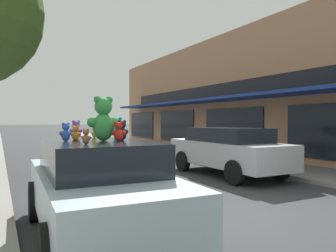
# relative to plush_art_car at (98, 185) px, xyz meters

# --- Properties ---
(ground_plane) EXTENTS (260.00, 260.00, 0.00)m
(ground_plane) POSITION_rel_plush_art_car_xyz_m (2.68, -0.44, -0.80)
(ground_plane) COLOR #333335
(storefront_row) EXTENTS (16.77, 28.85, 6.29)m
(storefront_row) POSITION_rel_plush_art_car_xyz_m (16.51, 8.02, 2.34)
(storefront_row) COLOR tan
(storefront_row) RESTS_ON ground_plane
(plush_art_car) EXTENTS (2.00, 4.24, 1.48)m
(plush_art_car) POSITION_rel_plush_art_car_xyz_m (0.00, 0.00, 0.00)
(plush_art_car) COLOR #ADC6D1
(plush_art_car) RESTS_ON ground_plane
(teddy_bear_giant) EXTENTS (0.53, 0.34, 0.70)m
(teddy_bear_giant) POSITION_rel_plush_art_car_xyz_m (0.09, 0.04, 1.02)
(teddy_bear_giant) COLOR green
(teddy_bear_giant) RESTS_ON plush_art_car
(teddy_bear_purple) EXTENTS (0.24, 0.16, 0.32)m
(teddy_bear_purple) POSITION_rel_plush_art_car_xyz_m (-0.16, 0.83, 0.84)
(teddy_bear_purple) COLOR purple
(teddy_bear_purple) RESTS_ON plush_art_car
(teddy_bear_blue) EXTENTS (0.22, 0.16, 0.29)m
(teddy_bear_blue) POSITION_rel_plush_art_car_xyz_m (-0.44, 0.23, 0.82)
(teddy_bear_blue) COLOR blue
(teddy_bear_blue) RESTS_ON plush_art_car
(teddy_bear_red) EXTENTS (0.23, 0.16, 0.31)m
(teddy_bear_red) POSITION_rel_plush_art_car_xyz_m (0.28, -0.13, 0.83)
(teddy_bear_red) COLOR red
(teddy_bear_red) RESTS_ON plush_art_car
(teddy_bear_brown) EXTENTS (0.14, 0.15, 0.21)m
(teddy_bear_brown) POSITION_rel_plush_art_car_xyz_m (-0.32, -0.57, 0.79)
(teddy_bear_brown) COLOR olive
(teddy_bear_brown) RESTS_ON plush_art_car
(teddy_bear_black) EXTENTS (0.25, 0.16, 0.33)m
(teddy_bear_black) POSITION_rel_plush_art_car_xyz_m (0.40, 0.03, 0.84)
(teddy_bear_black) COLOR black
(teddy_bear_black) RESTS_ON plush_art_car
(teddy_bear_teal) EXTENTS (0.27, 0.25, 0.38)m
(teddy_bear_teal) POSITION_rel_plush_art_car_xyz_m (0.57, 0.75, 0.87)
(teddy_bear_teal) COLOR teal
(teddy_bear_teal) RESTS_ON plush_art_car
(teddy_bear_orange) EXTENTS (0.17, 0.16, 0.24)m
(teddy_bear_orange) POSITION_rel_plush_art_car_xyz_m (-0.28, 0.29, 0.80)
(teddy_bear_orange) COLOR orange
(teddy_bear_orange) RESTS_ON plush_art_car
(teddy_bear_yellow) EXTENTS (0.15, 0.14, 0.22)m
(teddy_bear_yellow) POSITION_rel_plush_art_car_xyz_m (0.21, 1.03, 0.79)
(teddy_bear_yellow) COLOR yellow
(teddy_bear_yellow) RESTS_ON plush_art_car
(parked_car_far_center) EXTENTS (1.91, 4.61, 1.56)m
(parked_car_far_center) POSITION_rel_plush_art_car_xyz_m (5.28, 3.62, 0.05)
(parked_car_far_center) COLOR #B7B7BC
(parked_car_far_center) RESTS_ON ground_plane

